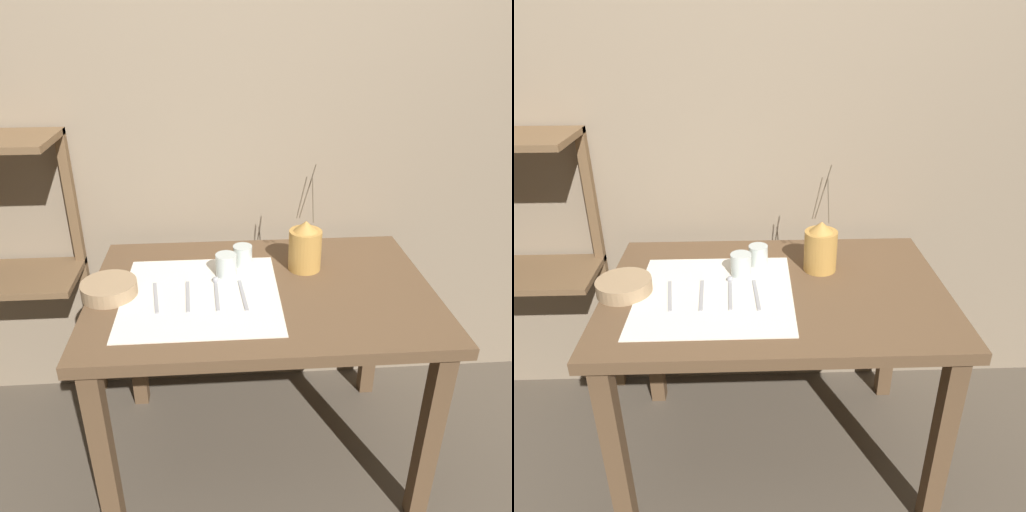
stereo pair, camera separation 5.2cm
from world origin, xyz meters
The scene contains 12 objects.
ground_plane centered at (0.00, 0.00, 0.00)m, with size 12.00×12.00×0.00m, color brown.
stone_wall_back centered at (0.00, 0.50, 1.20)m, with size 7.00×0.06×2.40m.
wooden_table centered at (0.00, 0.00, 0.65)m, with size 1.15×0.77×0.76m.
linen_cloth centered at (-0.20, -0.04, 0.76)m, with size 0.51×0.51×0.00m.
pitcher_with_flowers centered at (0.17, 0.13, 0.84)m, with size 0.12×0.12×0.39m.
wooden_bowl centered at (-0.50, -0.01, 0.78)m, with size 0.18×0.18×0.05m.
glass_tumbler_near centered at (-0.12, 0.09, 0.80)m, with size 0.07×0.07×0.08m.
glass_tumbler_far centered at (-0.06, 0.17, 0.80)m, with size 0.07×0.07×0.08m.
knife_center centered at (-0.35, -0.05, 0.76)m, with size 0.04×0.19×0.00m.
fork_outer centered at (-0.25, -0.05, 0.76)m, with size 0.02×0.19×0.00m.
spoon_outer centered at (-0.15, 0.01, 0.76)m, with size 0.03×0.20×0.02m.
fork_inner centered at (-0.07, -0.05, 0.76)m, with size 0.03×0.19×0.00m.
Camera 1 is at (-0.13, -1.46, 1.61)m, focal length 35.00 mm.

